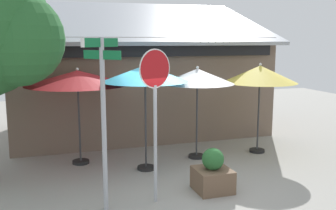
% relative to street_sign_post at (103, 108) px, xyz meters
% --- Properties ---
extents(ground_plane, '(28.00, 28.00, 0.10)m').
position_rel_street_sign_post_xyz_m(ground_plane, '(1.87, 0.92, -2.05)').
color(ground_plane, '#9E9B93').
extents(cafe_building, '(8.84, 4.92, 4.70)m').
position_rel_street_sign_post_xyz_m(cafe_building, '(2.14, 6.22, -0.24)').
color(cafe_building, '#705B4C').
rests_on(cafe_building, ground).
extents(street_sign_post, '(0.74, 0.70, 3.28)m').
position_rel_street_sign_post_xyz_m(street_sign_post, '(0.00, 0.00, 0.00)').
color(street_sign_post, '#A8AAB2').
rests_on(street_sign_post, ground).
extents(stop_sign, '(0.70, 0.32, 3.07)m').
position_rel_street_sign_post_xyz_m(stop_sign, '(1.02, 0.07, 0.13)').
color(stop_sign, '#A8AAB2').
rests_on(stop_sign, ground).
extents(patio_umbrella_crimson_left, '(2.66, 2.66, 2.54)m').
position_rel_street_sign_post_xyz_m(patio_umbrella_crimson_left, '(-0.20, 3.01, 0.27)').
color(patio_umbrella_crimson_left, black).
rests_on(patio_umbrella_crimson_left, ground).
extents(patio_umbrella_teal_center, '(2.12, 2.12, 2.70)m').
position_rel_street_sign_post_xyz_m(patio_umbrella_teal_center, '(1.33, 2.01, 0.41)').
color(patio_umbrella_teal_center, black).
rests_on(patio_umbrella_teal_center, ground).
extents(patio_umbrella_ivory_right, '(1.99, 1.99, 2.54)m').
position_rel_street_sign_post_xyz_m(patio_umbrella_ivory_right, '(2.91, 2.52, 0.25)').
color(patio_umbrella_ivory_right, black).
rests_on(patio_umbrella_ivory_right, ground).
extents(patio_umbrella_mustard_far_right, '(2.08, 2.08, 2.59)m').
position_rel_street_sign_post_xyz_m(patio_umbrella_mustard_far_right, '(4.80, 2.48, 0.26)').
color(patio_umbrella_mustard_far_right, black).
rests_on(patio_umbrella_mustard_far_right, ground).
extents(sidewalk_planter, '(0.76, 0.76, 0.95)m').
position_rel_street_sign_post_xyz_m(sidewalk_planter, '(2.34, 0.21, -1.62)').
color(sidewalk_planter, brown).
rests_on(sidewalk_planter, ground).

